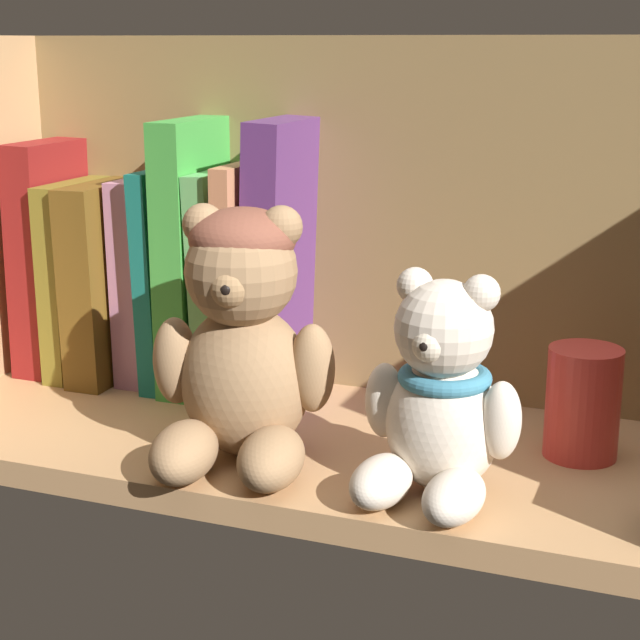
{
  "coord_description": "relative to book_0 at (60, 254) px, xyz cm",
  "views": [
    {
      "loc": [
        22.92,
        -67.69,
        30.83
      ],
      "look_at": [
        -2.78,
        0.0,
        11.15
      ],
      "focal_mm": 57.91,
      "sensor_mm": 36.0,
      "label": 1
    }
  ],
  "objects": [
    {
      "name": "book_8",
      "position": [
        22.2,
        0.0,
        1.24
      ],
      "size": [
        3.84,
        12.48,
        22.97
      ],
      "primitive_type": "cube",
      "rotation": [
        0.0,
        0.04,
        0.0
      ],
      "color": "#552C68",
      "rests_on": "shelf_board"
    },
    {
      "name": "book_1",
      "position": [
        2.99,
        0.0,
        -1.65
      ],
      "size": [
        2.09,
        13.27,
        17.07
      ],
      "primitive_type": "cube",
      "color": "brown",
      "rests_on": "shelf_board"
    },
    {
      "name": "book_2",
      "position": [
        6.11,
        0.0,
        -1.62
      ],
      "size": [
        3.58,
        14.4,
        17.17
      ],
      "primitive_type": "cube",
      "rotation": [
        0.0,
        -0.01,
        0.0
      ],
      "color": "brown",
      "rests_on": "shelf_board"
    },
    {
      "name": "pillar_candle",
      "position": [
        47.36,
        -6.01,
        -6.18
      ],
      "size": [
        5.24,
        5.24,
        8.02
      ],
      "primitive_type": "cylinder",
      "color": "#C63833",
      "rests_on": "shelf_board"
    },
    {
      "name": "book_3",
      "position": [
        9.43,
        0.0,
        -1.39
      ],
      "size": [
        2.59,
        10.41,
        17.62
      ],
      "primitive_type": "cube",
      "rotation": [
        0.0,
        -0.01,
        0.0
      ],
      "color": "#B77594",
      "rests_on": "shelf_board"
    },
    {
      "name": "shelf_back_panel",
      "position": [
        31.48,
        3.33,
        3.42
      ],
      "size": [
        71.43,
        1.2,
        31.21
      ],
      "primitive_type": "cube",
      "color": "olive",
      "rests_on": "ground"
    },
    {
      "name": "teddy_bear_larger",
      "position": [
        24.95,
        -14.86,
        -1.61
      ],
      "size": [
        13.43,
        13.98,
        18.09
      ],
      "color": "#93704C",
      "rests_on": "shelf_board"
    },
    {
      "name": "book_0",
      "position": [
        0.0,
        0.0,
        0.0
      ],
      "size": [
        3.43,
        11.89,
        20.43
      ],
      "primitive_type": "cube",
      "rotation": [
        0.0,
        0.02,
        0.0
      ],
      "color": "maroon",
      "rests_on": "shelf_board"
    },
    {
      "name": "book_5",
      "position": [
        14.51,
        0.0,
        1.16
      ],
      "size": [
        2.8,
        13.34,
        22.69
      ],
      "primitive_type": "cube",
      "color": "green",
      "rests_on": "shelf_board"
    },
    {
      "name": "teddy_bear_smaller",
      "position": [
        39.34,
        -15.61,
        -3.88
      ],
      "size": [
        10.92,
        11.23,
        14.79
      ],
      "color": "beige",
      "rests_on": "shelf_board"
    },
    {
      "name": "book_6",
      "position": [
        17.31,
        0.0,
        -0.86
      ],
      "size": [
        2.65,
        13.1,
        18.72
      ],
      "primitive_type": "cube",
      "rotation": [
        0.0,
        -0.03,
        0.0
      ],
      "color": "#5DA75C",
      "rests_on": "shelf_board"
    },
    {
      "name": "shelf_board",
      "position": [
        31.48,
        -9.37,
        -11.19
      ],
      "size": [
        69.03,
        24.2,
        2.0
      ],
      "primitive_type": "cube",
      "color": "tan",
      "rests_on": "ground"
    },
    {
      "name": "book_7",
      "position": [
        19.51,
        0.0,
        -0.47
      ],
      "size": [
        1.81,
        14.47,
        19.45
      ],
      "primitive_type": "cube",
      "rotation": [
        0.0,
        0.01,
        0.0
      ],
      "color": "#BE7952",
      "rests_on": "shelf_board"
    },
    {
      "name": "book_4",
      "position": [
        11.89,
        0.0,
        -0.91
      ],
      "size": [
        2.08,
        12.53,
        18.6
      ],
      "primitive_type": "cube",
      "rotation": [
        0.0,
        -0.02,
        0.0
      ],
      "color": "#136359",
      "rests_on": "shelf_board"
    }
  ]
}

